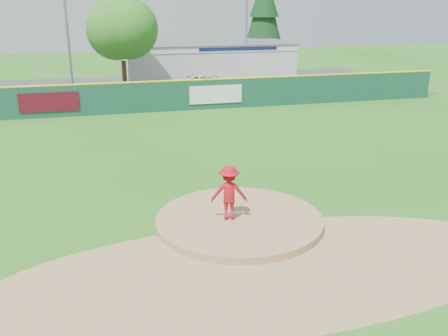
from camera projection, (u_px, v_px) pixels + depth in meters
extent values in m
plane|color=#286B19|center=(239.00, 224.00, 16.49)|extent=(120.00, 120.00, 0.00)
cylinder|color=#9E774C|center=(239.00, 224.00, 16.49)|extent=(5.50, 5.50, 0.50)
cube|color=white|center=(237.00, 213.00, 16.68)|extent=(0.60, 0.15, 0.04)
cylinder|color=#9E774C|center=(269.00, 269.00, 13.74)|extent=(15.40, 15.40, 0.01)
cube|color=#38383A|center=(149.00, 89.00, 41.25)|extent=(44.00, 16.00, 0.02)
imported|color=#B30F1D|center=(229.00, 193.00, 16.00)|extent=(1.30, 0.93, 1.82)
imported|color=silver|center=(210.00, 83.00, 39.69)|extent=(5.51, 3.00, 1.47)
cube|color=silver|center=(206.00, 61.00, 46.74)|extent=(15.00, 8.00, 3.20)
cube|color=white|center=(216.00, 49.00, 42.61)|extent=(15.00, 0.06, 0.55)
cube|color=#0F194C|center=(239.00, 49.00, 43.05)|extent=(7.00, 0.03, 0.28)
cube|color=#59595B|center=(206.00, 43.00, 46.22)|extent=(15.20, 8.20, 0.12)
cube|color=#570C1A|center=(49.00, 102.00, 30.92)|extent=(3.60, 0.04, 1.20)
cube|color=white|center=(216.00, 94.00, 33.44)|extent=(3.60, 0.04, 1.20)
cube|color=#144334|center=(163.00, 97.00, 32.68)|extent=(40.00, 0.10, 2.00)
cylinder|color=yellow|center=(162.00, 81.00, 32.36)|extent=(40.00, 0.14, 0.14)
cylinder|color=#382314|center=(125.00, 78.00, 38.53)|extent=(0.36, 0.36, 2.60)
sphere|color=#387F23|center=(122.00, 34.00, 37.48)|extent=(5.60, 5.60, 5.60)
cylinder|color=#382314|center=(263.00, 62.00, 52.33)|extent=(0.40, 0.40, 1.60)
cone|color=#113A16|center=(264.00, 15.00, 50.80)|extent=(4.40, 4.40, 7.90)
cylinder|color=gray|center=(66.00, 21.00, 38.07)|extent=(0.20, 0.20, 11.00)
cylinder|color=gray|center=(246.00, 24.00, 43.61)|extent=(0.20, 0.20, 10.00)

